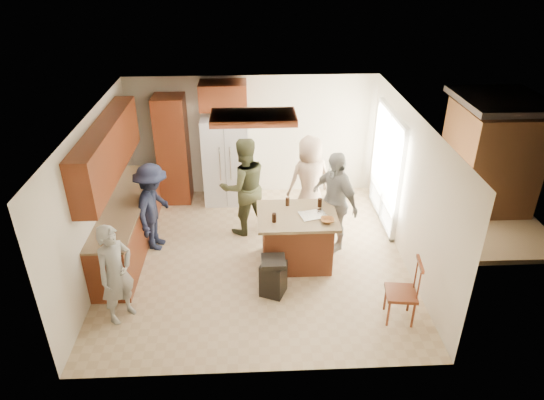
{
  "coord_description": "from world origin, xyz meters",
  "views": [
    {
      "loc": [
        -0.05,
        -6.85,
        4.85
      ],
      "look_at": [
        0.27,
        -0.07,
        1.15
      ],
      "focal_mm": 32.0,
      "sensor_mm": 36.0,
      "label": 1
    }
  ],
  "objects_px": {
    "person_side_right": "(334,201)",
    "refrigerator": "(226,160)",
    "person_behind_left": "(244,187)",
    "spindle_chair": "(403,293)",
    "person_front_left": "(116,274)",
    "person_behind_right": "(310,180)",
    "trash_bin": "(273,276)",
    "person_counter": "(154,207)",
    "kitchen_island": "(296,238)"
  },
  "relations": [
    {
      "from": "person_behind_left",
      "to": "trash_bin",
      "type": "distance_m",
      "value": 1.98
    },
    {
      "from": "person_side_right",
      "to": "spindle_chair",
      "type": "xyz_separation_m",
      "value": [
        0.68,
        -1.9,
        -0.45
      ]
    },
    {
      "from": "spindle_chair",
      "to": "refrigerator",
      "type": "bearing_deg",
      "value": 124.69
    },
    {
      "from": "person_front_left",
      "to": "trash_bin",
      "type": "relative_size",
      "value": 2.42
    },
    {
      "from": "person_counter",
      "to": "spindle_chair",
      "type": "distance_m",
      "value": 4.29
    },
    {
      "from": "refrigerator",
      "to": "kitchen_island",
      "type": "bearing_deg",
      "value": -61.92
    },
    {
      "from": "refrigerator",
      "to": "person_side_right",
      "type": "bearing_deg",
      "value": -43.94
    },
    {
      "from": "person_behind_right",
      "to": "refrigerator",
      "type": "bearing_deg",
      "value": -48.97
    },
    {
      "from": "refrigerator",
      "to": "person_front_left",
      "type": "bearing_deg",
      "value": -111.76
    },
    {
      "from": "person_behind_right",
      "to": "trash_bin",
      "type": "distance_m",
      "value": 2.37
    },
    {
      "from": "person_front_left",
      "to": "person_counter",
      "type": "bearing_deg",
      "value": 31.01
    },
    {
      "from": "kitchen_island",
      "to": "trash_bin",
      "type": "height_order",
      "value": "kitchen_island"
    },
    {
      "from": "person_front_left",
      "to": "person_behind_right",
      "type": "xyz_separation_m",
      "value": [
        2.98,
        2.59,
        0.09
      ]
    },
    {
      "from": "person_behind_left",
      "to": "person_side_right",
      "type": "relative_size",
      "value": 1.02
    },
    {
      "from": "kitchen_island",
      "to": "refrigerator",
      "type": "bearing_deg",
      "value": 118.08
    },
    {
      "from": "person_behind_right",
      "to": "person_counter",
      "type": "distance_m",
      "value": 2.87
    },
    {
      "from": "spindle_chair",
      "to": "kitchen_island",
      "type": "bearing_deg",
      "value": 133.33
    },
    {
      "from": "refrigerator",
      "to": "spindle_chair",
      "type": "relative_size",
      "value": 1.81
    },
    {
      "from": "person_behind_right",
      "to": "trash_bin",
      "type": "height_order",
      "value": "person_behind_right"
    },
    {
      "from": "refrigerator",
      "to": "person_behind_left",
      "type": "bearing_deg",
      "value": -73.6
    },
    {
      "from": "person_counter",
      "to": "spindle_chair",
      "type": "height_order",
      "value": "person_counter"
    },
    {
      "from": "refrigerator",
      "to": "spindle_chair",
      "type": "xyz_separation_m",
      "value": [
        2.58,
        -3.73,
        -0.45
      ]
    },
    {
      "from": "person_behind_right",
      "to": "person_counter",
      "type": "bearing_deg",
      "value": -3.29
    },
    {
      "from": "person_counter",
      "to": "spindle_chair",
      "type": "bearing_deg",
      "value": -107.07
    },
    {
      "from": "person_counter",
      "to": "person_behind_right",
      "type": "bearing_deg",
      "value": -62.81
    },
    {
      "from": "person_side_right",
      "to": "person_counter",
      "type": "relative_size",
      "value": 1.14
    },
    {
      "from": "person_behind_left",
      "to": "person_behind_right",
      "type": "height_order",
      "value": "person_behind_left"
    },
    {
      "from": "refrigerator",
      "to": "kitchen_island",
      "type": "height_order",
      "value": "refrigerator"
    },
    {
      "from": "person_front_left",
      "to": "kitchen_island",
      "type": "xyz_separation_m",
      "value": [
        2.62,
        1.21,
        -0.29
      ]
    },
    {
      "from": "person_behind_left",
      "to": "spindle_chair",
      "type": "xyz_separation_m",
      "value": [
        2.22,
        -2.49,
        -0.46
      ]
    },
    {
      "from": "kitchen_island",
      "to": "spindle_chair",
      "type": "bearing_deg",
      "value": -46.67
    },
    {
      "from": "kitchen_island",
      "to": "person_side_right",
      "type": "bearing_deg",
      "value": 34.18
    },
    {
      "from": "person_front_left",
      "to": "spindle_chair",
      "type": "height_order",
      "value": "person_front_left"
    },
    {
      "from": "person_counter",
      "to": "kitchen_island",
      "type": "relative_size",
      "value": 1.24
    },
    {
      "from": "person_behind_right",
      "to": "spindle_chair",
      "type": "relative_size",
      "value": 1.72
    },
    {
      "from": "trash_bin",
      "to": "person_counter",
      "type": "bearing_deg",
      "value": 144.95
    },
    {
      "from": "person_front_left",
      "to": "kitchen_island",
      "type": "bearing_deg",
      "value": -27.25
    },
    {
      "from": "person_behind_right",
      "to": "kitchen_island",
      "type": "xyz_separation_m",
      "value": [
        -0.36,
        -1.38,
        -0.38
      ]
    },
    {
      "from": "person_front_left",
      "to": "person_behind_left",
      "type": "relative_size",
      "value": 0.83
    },
    {
      "from": "kitchen_island",
      "to": "trash_bin",
      "type": "relative_size",
      "value": 2.03
    },
    {
      "from": "person_side_right",
      "to": "refrigerator",
      "type": "bearing_deg",
      "value": -166.38
    },
    {
      "from": "person_behind_right",
      "to": "spindle_chair",
      "type": "bearing_deg",
      "value": 90.38
    },
    {
      "from": "person_side_right",
      "to": "refrigerator",
      "type": "distance_m",
      "value": 2.63
    },
    {
      "from": "person_front_left",
      "to": "person_behind_right",
      "type": "height_order",
      "value": "person_behind_right"
    },
    {
      "from": "refrigerator",
      "to": "person_behind_right",
      "type": "bearing_deg",
      "value": -29.87
    },
    {
      "from": "person_side_right",
      "to": "person_behind_right",
      "type": "bearing_deg",
      "value": 166.39
    },
    {
      "from": "person_front_left",
      "to": "refrigerator",
      "type": "bearing_deg",
      "value": 16.11
    },
    {
      "from": "person_behind_left",
      "to": "trash_bin",
      "type": "relative_size",
      "value": 2.91
    },
    {
      "from": "kitchen_island",
      "to": "person_front_left",
      "type": "bearing_deg",
      "value": -155.12
    },
    {
      "from": "person_side_right",
      "to": "refrigerator",
      "type": "relative_size",
      "value": 1.0
    }
  ]
}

